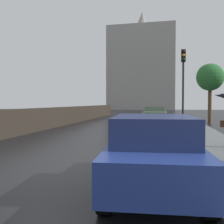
% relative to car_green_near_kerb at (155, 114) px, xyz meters
% --- Properties ---
extents(ground, '(120.00, 120.00, 0.00)m').
position_rel_car_green_near_kerb_xyz_m(ground, '(-2.51, -15.77, -0.75)').
color(ground, black).
extents(car_green_near_kerb, '(1.94, 4.25, 1.41)m').
position_rel_car_green_near_kerb_xyz_m(car_green_near_kerb, '(0.00, 0.00, 0.00)').
color(car_green_near_kerb, slate).
rests_on(car_green_near_kerb, ground).
extents(car_blue_mid_road, '(1.99, 4.22, 1.48)m').
position_rel_car_green_near_kerb_xyz_m(car_blue_mid_road, '(0.47, -17.20, 0.02)').
color(car_blue_mid_road, navy).
rests_on(car_blue_mid_road, ground).
extents(traffic_light, '(0.26, 0.39, 4.84)m').
position_rel_car_green_near_kerb_xyz_m(traffic_light, '(1.85, -5.75, 2.71)').
color(traffic_light, black).
rests_on(traffic_light, sidewalk_strip).
extents(street_tree_near, '(2.23, 2.23, 4.95)m').
position_rel_car_green_near_kerb_xyz_m(street_tree_near, '(4.43, 0.46, 3.03)').
color(street_tree_near, '#4C3823').
rests_on(street_tree_near, ground).
extents(distant_tower, '(16.21, 9.23, 23.71)m').
position_rel_car_green_near_kerb_xyz_m(distant_tower, '(-4.51, 42.47, 9.33)').
color(distant_tower, '#9E9993').
rests_on(distant_tower, ground).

